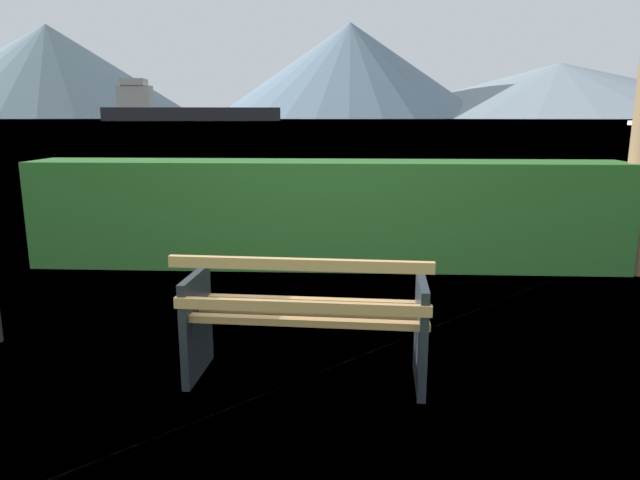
{
  "coord_description": "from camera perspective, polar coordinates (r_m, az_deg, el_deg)",
  "views": [
    {
      "loc": [
        0.26,
        -3.39,
        1.65
      ],
      "look_at": [
        0.0,
        1.66,
        0.55
      ],
      "focal_mm": 31.94,
      "sensor_mm": 36.0,
      "label": 1
    }
  ],
  "objects": [
    {
      "name": "water_surface",
      "position": [
        311.91,
        2.93,
        11.94
      ],
      "size": [
        620.0,
        620.0,
        0.0
      ],
      "primitive_type": "plane",
      "color": "slate",
      "rests_on": "ground_plane"
    },
    {
      "name": "park_bench",
      "position": [
        3.56,
        -1.47,
        -7.89
      ],
      "size": [
        1.53,
        0.65,
        0.87
      ],
      "color": "tan",
      "rests_on": "ground_plane"
    },
    {
      "name": "cargo_ship_large",
      "position": [
        232.42,
        -13.94,
        12.59
      ],
      "size": [
        68.36,
        16.86,
        15.76
      ],
      "color": "#232328",
      "rests_on": "water_surface"
    },
    {
      "name": "ground_plane",
      "position": [
        3.78,
        -1.32,
        -13.58
      ],
      "size": [
        1400.0,
        1400.0,
        0.0
      ],
      "primitive_type": "plane",
      "color": "#567A38"
    },
    {
      "name": "fishing_boat_near",
      "position": [
        129.4,
        29.38,
        10.25
      ],
      "size": [
        2.73,
        6.45,
        1.64
      ],
      "color": "silver",
      "rests_on": "water_surface"
    },
    {
      "name": "hedge_row",
      "position": [
        6.36,
        0.56,
        2.66
      ],
      "size": [
        6.51,
        0.73,
        1.17
      ],
      "primitive_type": "cube",
      "color": "#2D6B28",
      "rests_on": "ground_plane"
    },
    {
      "name": "distant_hills",
      "position": [
        560.82,
        3.54,
        15.68
      ],
      "size": [
        824.2,
        408.38,
        84.77
      ],
      "color": "slate",
      "rests_on": "ground_plane"
    }
  ]
}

